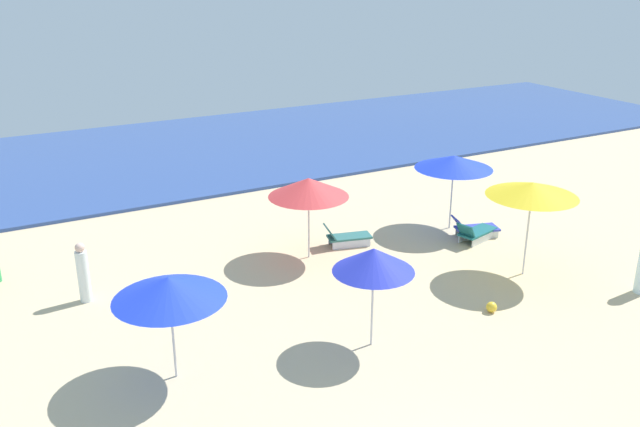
# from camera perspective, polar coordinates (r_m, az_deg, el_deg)

# --- Properties ---
(ocean) EXTENTS (60.00, 13.11, 0.12)m
(ocean) POSITION_cam_1_polar(r_m,az_deg,el_deg) (30.89, -16.08, 4.37)
(ocean) COLOR #2E498E
(ocean) RESTS_ON ground_plane
(umbrella_0) EXTENTS (2.48, 2.48, 2.44)m
(umbrella_0) POSITION_cam_1_polar(r_m,az_deg,el_deg) (21.89, 11.19, 4.26)
(umbrella_0) COLOR silver
(umbrella_0) RESTS_ON ground_plane
(lounge_chair_0_0) EXTENTS (1.57, 0.93, 0.71)m
(lounge_chair_0_0) POSITION_cam_1_polar(r_m,az_deg,el_deg) (21.62, 12.96, -1.59)
(lounge_chair_0_0) COLOR silver
(lounge_chair_0_0) RESTS_ON ground_plane
(lounge_chair_0_1) EXTENTS (1.58, 1.01, 0.69)m
(lounge_chair_0_1) POSITION_cam_1_polar(r_m,az_deg,el_deg) (21.95, 12.81, -1.25)
(lounge_chair_0_1) COLOR silver
(lounge_chair_0_1) RESTS_ON ground_plane
(umbrella_1) EXTENTS (2.32, 2.32, 2.44)m
(umbrella_1) POSITION_cam_1_polar(r_m,az_deg,el_deg) (19.26, -0.97, 2.21)
(umbrella_1) COLOR silver
(umbrella_1) RESTS_ON ground_plane
(lounge_chair_1_0) EXTENTS (1.53, 0.88, 0.71)m
(lounge_chair_1_0) POSITION_cam_1_polar(r_m,az_deg,el_deg) (20.74, 2.21, -2.01)
(lounge_chair_1_0) COLOR silver
(lounge_chair_1_0) RESTS_ON ground_plane
(umbrella_4) EXTENTS (1.82, 1.82, 2.38)m
(umbrella_4) POSITION_cam_1_polar(r_m,az_deg,el_deg) (14.78, 4.53, -3.92)
(umbrella_4) COLOR silver
(umbrella_4) RESTS_ON ground_plane
(umbrella_5) EXTENTS (2.45, 2.45, 2.68)m
(umbrella_5) POSITION_cam_1_polar(r_m,az_deg,el_deg) (18.94, 17.42, 1.95)
(umbrella_5) COLOR silver
(umbrella_5) RESTS_ON ground_plane
(umbrella_6) EXTENTS (2.31, 2.31, 2.30)m
(umbrella_6) POSITION_cam_1_polar(r_m,az_deg,el_deg) (13.94, -12.58, -6.15)
(umbrella_6) COLOR silver
(umbrella_6) RESTS_ON ground_plane
(beachgoer_0) EXTENTS (0.34, 0.34, 1.61)m
(beachgoer_0) POSITION_cam_1_polar(r_m,az_deg,el_deg) (18.23, -19.29, -4.79)
(beachgoer_0) COLOR silver
(beachgoer_0) RESTS_ON ground_plane
(beach_ball_0) EXTENTS (0.27, 0.27, 0.27)m
(beach_ball_0) POSITION_cam_1_polar(r_m,az_deg,el_deg) (17.50, 14.23, -7.63)
(beach_ball_0) COLOR yellow
(beach_ball_0) RESTS_ON ground_plane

